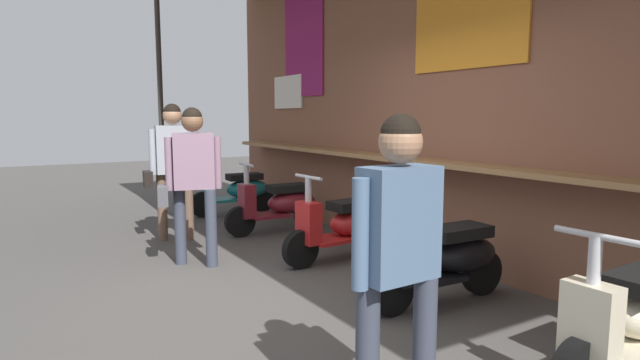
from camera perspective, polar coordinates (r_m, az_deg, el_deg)
ground_plane at (r=4.56m, az=-3.17°, el=-13.08°), size 29.53×29.53×0.00m
market_stall_facade at (r=5.47m, az=14.96°, el=12.92°), size 10.55×2.20×3.92m
scooter_teal at (r=8.33m, az=-9.18°, el=-1.12°), size 0.47×1.40×0.97m
scooter_maroon at (r=6.95m, az=-4.43°, el=-2.68°), size 0.47×1.40×0.97m
scooter_red at (r=5.63m, az=2.80°, el=-5.02°), size 0.49×1.40×0.97m
scooter_black at (r=4.48m, az=13.99°, el=-8.43°), size 0.46×1.40×0.97m
scooter_cream at (r=3.63m, az=31.66°, el=-13.02°), size 0.46×1.40×0.97m
shopper_with_handbag at (r=6.69m, az=-16.15°, el=2.49°), size 0.28×0.68×1.73m
shopper_browsing at (r=2.53m, az=8.76°, el=-6.86°), size 0.21×0.55×1.59m
shopper_passing at (r=5.46m, az=-14.09°, el=1.03°), size 0.39×0.67×1.66m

